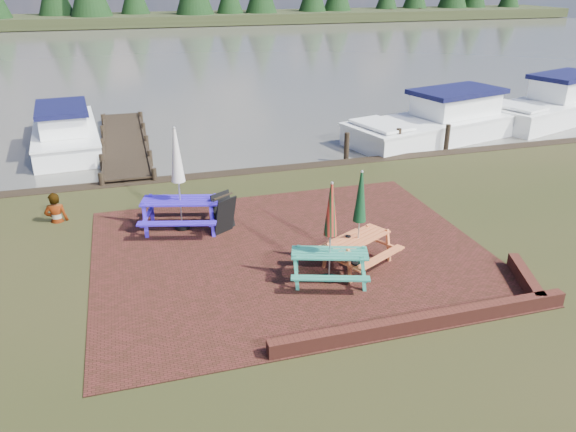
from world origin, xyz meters
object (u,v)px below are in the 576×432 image
at_px(chalkboard, 224,213).
at_px(jetty, 125,143).
at_px(picnic_table_teal, 330,248).
at_px(boat_far, 554,107).
at_px(person, 52,194).
at_px(picnic_table_red, 359,234).
at_px(boat_jetty, 66,133).
at_px(boat_near, 441,124).
at_px(picnic_table_blue, 180,195).

height_order(chalkboard, jetty, chalkboard).
relative_size(picnic_table_teal, boat_far, 0.29).
distance_m(jetty, boat_far, 18.70).
bearing_deg(person, picnic_table_red, 148.19).
xyz_separation_m(jetty, boat_far, (18.67, -0.84, 0.36)).
bearing_deg(boat_jetty, boat_far, -9.69).
xyz_separation_m(picnic_table_teal, boat_near, (8.39, 9.76, -0.34)).
bearing_deg(picnic_table_teal, person, 158.07).
bearing_deg(jetty, picnic_table_red, -67.00).
bearing_deg(picnic_table_blue, chalkboard, -9.83).
bearing_deg(boat_far, chalkboard, 96.21).
bearing_deg(picnic_table_red, jetty, 84.75).
relative_size(jetty, person, 5.66).
bearing_deg(picnic_table_teal, picnic_table_red, 47.60).
bearing_deg(jetty, boat_jetty, 154.68).
bearing_deg(jetty, chalkboard, -75.52).
bearing_deg(picnic_table_teal, jetty, 126.65).
xyz_separation_m(boat_jetty, boat_far, (20.81, -1.85, 0.10)).
relative_size(picnic_table_blue, person, 1.65).
distance_m(chalkboard, jetty, 8.94).
xyz_separation_m(chalkboard, boat_jetty, (-4.37, 9.66, -0.13)).
relative_size(picnic_table_teal, picnic_table_red, 1.00).
bearing_deg(picnic_table_red, picnic_table_blue, 111.11).
distance_m(picnic_table_teal, boat_far, 18.33).
height_order(picnic_table_teal, boat_near, picnic_table_teal).
distance_m(boat_jetty, boat_far, 20.89).
xyz_separation_m(boat_near, boat_far, (6.37, 1.10, 0.04)).
bearing_deg(chalkboard, boat_far, -6.74).
bearing_deg(picnic_table_teal, boat_near, 67.47).
relative_size(picnic_table_teal, boat_jetty, 0.33).
bearing_deg(boat_far, jetty, 68.23).
xyz_separation_m(picnic_table_teal, picnic_table_red, (0.85, 0.48, -0.00)).
bearing_deg(boat_jetty, picnic_table_blue, -74.57).
distance_m(chalkboard, boat_near, 12.10).
bearing_deg(boat_jetty, picnic_table_teal, -69.15).
bearing_deg(chalkboard, person, 123.91).
height_order(picnic_table_blue, person, picnic_table_blue).
relative_size(jetty, boat_far, 1.18).
relative_size(jetty, boat_near, 1.10).
bearing_deg(jetty, person, -105.63).
bearing_deg(picnic_table_blue, jetty, 113.35).
distance_m(boat_near, boat_far, 6.46).
xyz_separation_m(picnic_table_red, person, (-6.67, 4.42, 0.02)).
bearing_deg(jetty, picnic_table_blue, -81.55).
xyz_separation_m(picnic_table_blue, boat_near, (11.09, 6.23, -0.49)).
bearing_deg(picnic_table_red, boat_far, 8.50).
distance_m(picnic_table_blue, boat_far, 18.94).
distance_m(boat_jetty, boat_near, 14.74).
height_order(picnic_table_red, boat_near, picnic_table_red).
bearing_deg(chalkboard, boat_jetty, 82.20).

